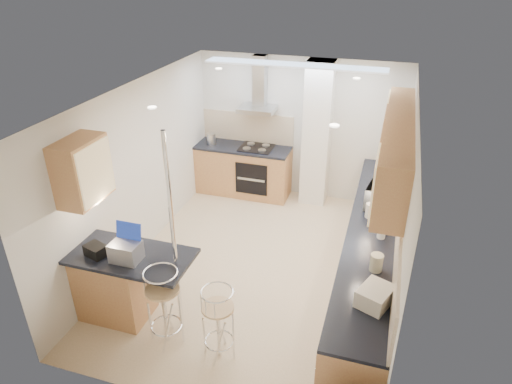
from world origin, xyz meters
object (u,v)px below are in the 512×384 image
(bar_stool_end, at_px, (218,324))
(bread_bin, at_px, (375,296))
(bar_stool_near, at_px, (164,307))
(laptop, at_px, (126,252))
(microwave, at_px, (383,195))

(bar_stool_end, distance_m, bread_bin, 1.68)
(bar_stool_near, xyz_separation_m, bread_bin, (2.21, 0.24, 0.52))
(bread_bin, bearing_deg, bar_stool_near, -151.16)
(laptop, bearing_deg, microwave, 39.42)
(microwave, xyz_separation_m, bar_stool_near, (-2.17, -2.31, -0.59))
(microwave, height_order, bread_bin, microwave)
(microwave, xyz_separation_m, bar_stool_end, (-1.51, -2.33, -0.63))
(bar_stool_end, bearing_deg, microwave, -10.86)
(laptop, height_order, bread_bin, laptop)
(microwave, relative_size, bread_bin, 1.63)
(laptop, distance_m, bar_stool_near, 0.75)
(bread_bin, bearing_deg, microwave, 113.90)
(bar_stool_near, bearing_deg, microwave, 57.91)
(bar_stool_near, height_order, bar_stool_end, bar_stool_near)
(laptop, bearing_deg, bar_stool_end, -7.73)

